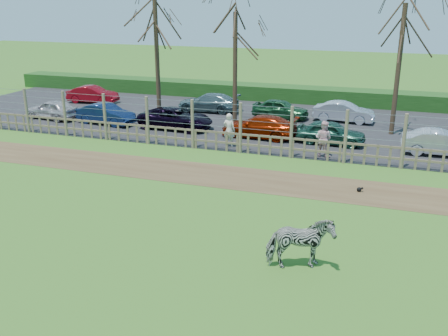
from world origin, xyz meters
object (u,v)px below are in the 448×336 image
(visitor_a, at_px, (229,130))
(car_2, at_px, (176,118))
(car_7, at_px, (93,94))
(car_10, at_px, (280,109))
(car_4, at_px, (331,132))
(car_0, at_px, (52,109))
(car_5, at_px, (441,143))
(zebra, at_px, (300,244))
(car_9, at_px, (208,102))
(car_3, at_px, (259,126))
(crow, at_px, (359,189))
(visitor_b, at_px, (323,139))
(tree_left, at_px, (156,27))
(car_1, at_px, (106,114))
(tree_right, at_px, (402,38))
(tree_mid, at_px, (235,41))
(car_11, at_px, (344,112))

(visitor_a, xyz_separation_m, car_2, (-4.07, 2.54, -0.26))
(car_7, relative_size, car_10, 1.03)
(car_4, relative_size, car_7, 0.97)
(car_0, relative_size, car_2, 0.82)
(car_5, bearing_deg, car_10, 58.91)
(car_0, relative_size, car_5, 0.97)
(zebra, xyz_separation_m, car_9, (-9.45, 18.31, -0.13))
(car_3, distance_m, car_7, 14.77)
(crow, bearing_deg, zebra, -100.33)
(car_9, bearing_deg, visitor_a, 26.07)
(visitor_b, relative_size, car_7, 0.47)
(zebra, bearing_deg, tree_left, 14.56)
(visitor_a, xyz_separation_m, car_1, (-8.50, 2.26, -0.26))
(tree_right, relative_size, car_9, 1.78)
(crow, height_order, car_10, car_10)
(tree_right, bearing_deg, tree_mid, -176.82)
(car_2, relative_size, car_4, 1.23)
(tree_right, height_order, zebra, tree_right)
(car_9, distance_m, car_10, 5.01)
(car_7, height_order, car_9, same)
(car_7, bearing_deg, tree_mid, -108.72)
(car_3, bearing_deg, car_1, -86.73)
(car_0, height_order, car_2, same)
(tree_left, xyz_separation_m, car_10, (6.80, 3.26, -4.98))
(visitor_a, distance_m, car_1, 8.80)
(tree_right, distance_m, car_4, 6.29)
(visitor_b, distance_m, car_4, 2.32)
(tree_right, xyz_separation_m, car_11, (-2.84, 2.13, -4.60))
(visitor_b, bearing_deg, car_7, -4.02)
(car_0, bearing_deg, car_4, 97.38)
(crow, bearing_deg, car_7, 148.87)
(car_3, relative_size, car_9, 1.00)
(car_11, bearing_deg, tree_right, -123.12)
(crow, xyz_separation_m, car_1, (-15.28, 6.52, 0.54))
(car_0, relative_size, car_7, 0.97)
(visitor_a, bearing_deg, tree_right, -138.79)
(tree_right, distance_m, car_10, 8.32)
(visitor_a, relative_size, car_5, 0.47)
(tree_mid, bearing_deg, car_4, -23.18)
(tree_right, relative_size, car_1, 2.02)
(tree_left, distance_m, car_2, 5.36)
(car_9, bearing_deg, car_0, -60.33)
(tree_left, relative_size, tree_mid, 1.15)
(zebra, bearing_deg, car_0, 30.61)
(car_0, bearing_deg, car_3, 97.54)
(car_4, relative_size, car_5, 0.97)
(visitor_a, bearing_deg, car_2, -24.54)
(car_0, distance_m, car_7, 5.23)
(zebra, height_order, car_1, zebra)
(visitor_b, bearing_deg, car_3, -12.65)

